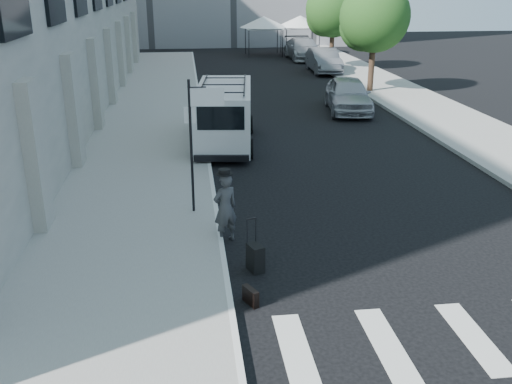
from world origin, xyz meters
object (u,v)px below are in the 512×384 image
object	(u,v)px
parked_car_c	(303,49)
briefcase	(251,296)
parked_car_a	(348,95)
businessman	(225,208)
cargo_van	(225,114)
suitcase	(255,258)
parked_car_b	(324,61)

from	to	relation	value
parked_car_c	briefcase	bearing A→B (deg)	-103.81
parked_car_a	businessman	bearing A→B (deg)	-108.58
briefcase	parked_car_a	distance (m)	18.11
cargo_van	suitcase	bearing A→B (deg)	-83.99
parked_car_b	parked_car_c	world-z (taller)	parked_car_c
parked_car_c	suitcase	bearing A→B (deg)	-103.89
parked_car_a	parked_car_c	distance (m)	19.59
parked_car_a	parked_car_c	size ratio (longest dim) A/B	0.82
briefcase	parked_car_a	world-z (taller)	parked_car_a
briefcase	parked_car_b	distance (m)	30.45
suitcase	parked_car_a	size ratio (longest dim) A/B	0.24
suitcase	parked_car_a	world-z (taller)	parked_car_a
suitcase	cargo_van	bearing A→B (deg)	69.35
businessman	parked_car_b	distance (m)	27.72
parked_car_a	parked_car_c	bearing A→B (deg)	92.66
briefcase	parked_car_c	world-z (taller)	parked_car_c
briefcase	parked_car_b	xyz separation A→B (m)	(8.39, 29.27, 0.65)
cargo_van	parked_car_a	bearing A→B (deg)	45.75
cargo_van	briefcase	bearing A→B (deg)	-85.21
businessman	parked_car_a	world-z (taller)	businessman
suitcase	parked_car_b	world-z (taller)	parked_car_b
parked_car_a	parked_car_b	xyz separation A→B (m)	(1.76, 12.42, -0.00)
businessman	parked_car_c	xyz separation A→B (m)	(8.66, 33.42, -0.01)
cargo_van	parked_car_c	size ratio (longest dim) A/B	1.06
briefcase	parked_car_c	bearing A→B (deg)	50.52
parked_car_b	parked_car_c	xyz separation A→B (m)	(0.00, 7.09, 0.03)
cargo_van	parked_car_b	world-z (taller)	cargo_van
businessman	parked_car_b	xyz separation A→B (m)	(8.66, 26.33, -0.04)
suitcase	parked_car_c	world-z (taller)	parked_car_c
briefcase	parked_car_c	distance (m)	37.32
businessman	briefcase	bearing A→B (deg)	68.64
briefcase	suitcase	world-z (taller)	suitcase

